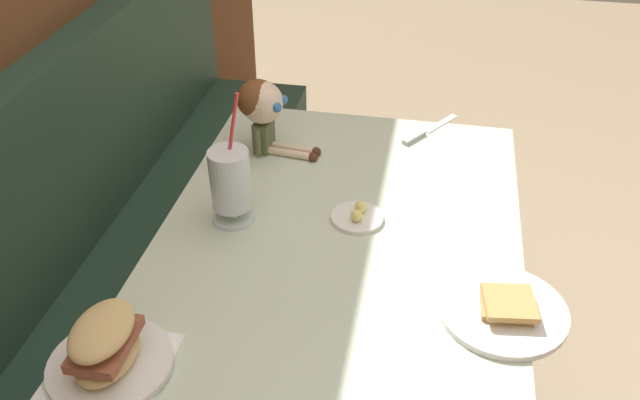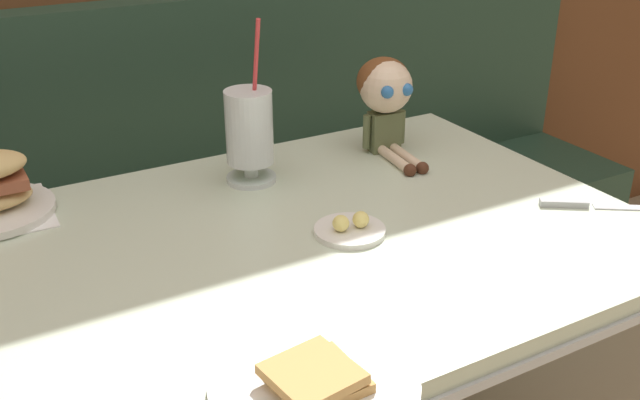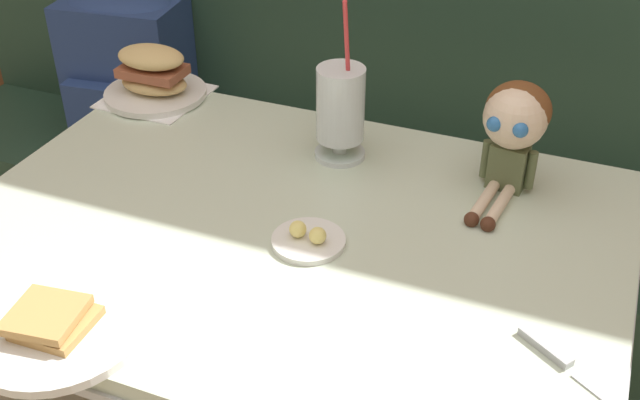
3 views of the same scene
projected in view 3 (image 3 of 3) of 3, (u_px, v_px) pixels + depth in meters
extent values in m
cube|color=#233D2D|center=(384.00, 264.00, 2.03)|extent=(2.60, 0.48, 0.45)
cube|color=#233D2D|center=(417.00, 58.00, 1.90)|extent=(2.60, 0.10, 0.55)
cube|color=beige|center=(288.00, 233.00, 1.30)|extent=(1.10, 0.80, 0.03)
cube|color=#B7BABF|center=(288.00, 244.00, 1.31)|extent=(1.11, 0.81, 0.02)
cylinder|color=#A5A8AD|center=(292.00, 382.00, 1.50)|extent=(0.14, 0.14, 0.65)
cylinder|color=white|center=(59.00, 327.00, 1.08)|extent=(0.25, 0.25, 0.01)
cube|color=tan|center=(56.00, 323.00, 1.06)|extent=(0.10, 0.10, 0.01)
cube|color=tan|center=(46.00, 315.00, 1.06)|extent=(0.11, 0.11, 0.01)
cylinder|color=silver|center=(338.00, 153.00, 1.48)|extent=(0.10, 0.10, 0.01)
cylinder|color=silver|center=(338.00, 144.00, 1.47)|extent=(0.03, 0.03, 0.03)
cylinder|color=silver|center=(338.00, 104.00, 1.42)|extent=(0.09, 0.09, 0.14)
cylinder|color=#ADE0A8|center=(338.00, 109.00, 1.43)|extent=(0.08, 0.08, 0.12)
cylinder|color=#DB383D|center=(347.00, 57.00, 1.36)|extent=(0.01, 0.05, 0.22)
cube|color=white|center=(156.00, 97.00, 1.69)|extent=(0.21, 0.21, 0.00)
cylinder|color=white|center=(156.00, 93.00, 1.68)|extent=(0.22, 0.22, 0.01)
ellipsoid|color=tan|center=(154.00, 83.00, 1.67)|extent=(0.15, 0.10, 0.04)
cube|color=#995138|center=(153.00, 71.00, 1.65)|extent=(0.14, 0.09, 0.02)
ellipsoid|color=tan|center=(151.00, 57.00, 1.64)|extent=(0.15, 0.10, 0.04)
cylinder|color=white|center=(308.00, 241.00, 1.25)|extent=(0.12, 0.12, 0.01)
sphere|color=#F4E07A|center=(298.00, 229.00, 1.24)|extent=(0.03, 0.03, 0.03)
sphere|color=#F4E07A|center=(318.00, 236.00, 1.23)|extent=(0.03, 0.03, 0.03)
cube|color=#B2B5BA|center=(546.00, 346.00, 1.05)|extent=(0.08, 0.06, 0.01)
cube|color=#5B6642|center=(508.00, 166.00, 1.36)|extent=(0.07, 0.05, 0.08)
sphere|color=beige|center=(516.00, 117.00, 1.31)|extent=(0.11, 0.11, 0.11)
ellipsoid|color=brown|center=(518.00, 110.00, 1.31)|extent=(0.12, 0.12, 0.10)
sphere|color=#2D6BB2|center=(494.00, 124.00, 1.28)|extent=(0.03, 0.03, 0.03)
sphere|color=#2D6BB2|center=(520.00, 130.00, 1.26)|extent=(0.03, 0.03, 0.03)
cylinder|color=beige|center=(483.00, 202.00, 1.33)|extent=(0.03, 0.12, 0.02)
cylinder|color=beige|center=(499.00, 206.00, 1.32)|extent=(0.03, 0.12, 0.02)
sphere|color=#4C2819|center=(472.00, 220.00, 1.29)|extent=(0.03, 0.03, 0.03)
sphere|color=#4C2819|center=(488.00, 224.00, 1.27)|extent=(0.03, 0.03, 0.03)
cylinder|color=#5B6642|center=(486.00, 159.00, 1.38)|extent=(0.02, 0.02, 0.07)
cylinder|color=#5B6642|center=(531.00, 170.00, 1.35)|extent=(0.02, 0.02, 0.07)
cube|color=navy|center=(129.00, 71.00, 2.04)|extent=(0.32, 0.23, 0.38)
cube|color=navy|center=(107.00, 116.00, 1.99)|extent=(0.21, 0.07, 0.17)
ellipsoid|color=navy|center=(119.00, 5.00, 1.94)|extent=(0.30, 0.22, 0.07)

